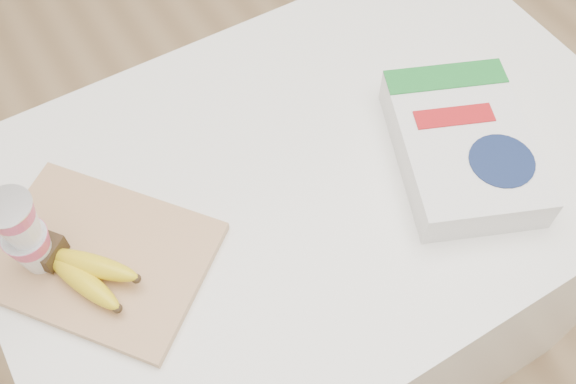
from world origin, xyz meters
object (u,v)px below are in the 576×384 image
object	(u,v)px
cutting_board	(99,256)
yogurt_stack	(23,233)
table	(312,273)
cereal_box	(462,146)
bananas	(80,269)

from	to	relation	value
cutting_board	yogurt_stack	bearing A→B (deg)	119.45
table	yogurt_stack	bearing A→B (deg)	172.94
yogurt_stack	cereal_box	xyz separation A→B (m)	(0.65, -0.16, -0.07)
yogurt_stack	cereal_box	size ratio (longest dim) A/B	0.44
bananas	yogurt_stack	world-z (taller)	yogurt_stack
cereal_box	table	bearing A→B (deg)	175.95
cutting_board	cereal_box	xyz separation A→B (m)	(0.57, -0.13, 0.02)
yogurt_stack	cereal_box	distance (m)	0.67
bananas	yogurt_stack	size ratio (longest dim) A/B	1.13
bananas	cutting_board	bearing A→B (deg)	35.83
table	yogurt_stack	xyz separation A→B (m)	(-0.44, 0.05, 0.50)
cutting_board	yogurt_stack	xyz separation A→B (m)	(-0.07, 0.03, 0.09)
table	bananas	size ratio (longest dim) A/B	6.16
bananas	table	bearing A→B (deg)	-0.49
cutting_board	cereal_box	bearing A→B (deg)	-50.77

